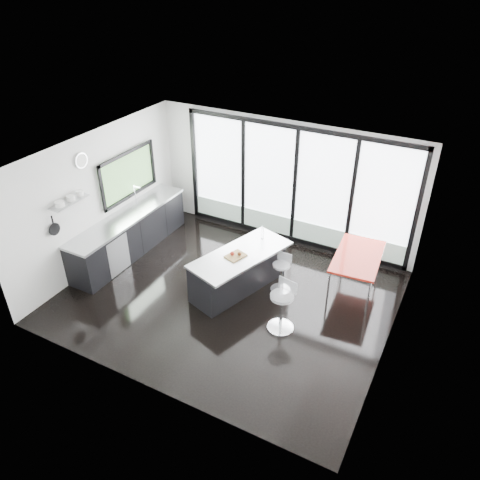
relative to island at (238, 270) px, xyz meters
The scene contains 11 objects.
floor 0.55m from the island, 97.00° to the right, with size 6.00×5.00×0.00m, color black.
ceiling 2.40m from the island, 97.00° to the right, with size 6.00×5.00×0.00m, color white.
wall_back 2.30m from the island, 83.84° to the left, with size 6.00×0.09×2.80m.
wall_front 3.01m from the island, 90.85° to the right, with size 6.00×0.00×2.80m, color silver.
wall_left 3.22m from the island, behind, with size 0.26×5.00×2.80m.
wall_right 3.13m from the island, ahead, with size 0.00×5.00×2.80m, color silver.
counter_cabinets 2.72m from the island, behind, with size 0.69×3.24×1.36m.
island is the anchor object (origin of this frame).
bar_stool_near 1.40m from the island, 29.93° to the right, with size 0.47×0.47×0.75m, color silver.
bar_stool_far 0.84m from the island, 22.40° to the left, with size 0.39×0.39×0.62m, color silver.
red_table 2.28m from the island, 27.13° to the left, with size 0.84×1.46×0.78m, color #A11D12.
Camera 1 is at (3.54, -6.19, 5.70)m, focal length 35.00 mm.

